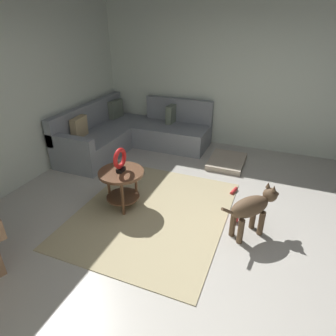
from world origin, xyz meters
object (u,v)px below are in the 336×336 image
(torus_sculpture, at_px, (120,160))
(dog_bed_mat, at_px, (227,161))
(sectional_couch, at_px, (130,134))
(dog, at_px, (252,208))
(dog_toy_ball, at_px, (235,218))
(side_table, at_px, (122,180))
(dog_toy_rope, at_px, (234,191))

(torus_sculpture, bearing_deg, dog_bed_mat, -30.16)
(sectional_couch, relative_size, dog, 3.32)
(dog, bearing_deg, dog_toy_ball, 179.94)
(side_table, height_order, torus_sculpture, torus_sculpture)
(dog_bed_mat, height_order, dog_toy_ball, dog_toy_ball)
(side_table, distance_m, dog_toy_rope, 1.68)
(torus_sculpture, bearing_deg, dog, -88.36)
(dog_toy_ball, bearing_deg, sectional_couch, 55.53)
(dog, relative_size, dog_toy_ball, 6.60)
(dog_bed_mat, bearing_deg, dog_toy_rope, -162.11)
(sectional_couch, bearing_deg, side_table, -154.63)
(torus_sculpture, bearing_deg, side_table, 90.00)
(dog_toy_ball, relative_size, dog_toy_rope, 0.55)
(side_table, bearing_deg, dog, -88.36)
(side_table, bearing_deg, dog_toy_ball, -81.75)
(dog, xyz_separation_m, dog_toy_rope, (0.87, 0.33, -0.35))
(torus_sculpture, distance_m, dog, 1.72)
(torus_sculpture, height_order, dog, torus_sculpture)
(dog, bearing_deg, torus_sculpture, -137.84)
(sectional_couch, height_order, dog_toy_ball, sectional_couch)
(dog_bed_mat, xyz_separation_m, dog, (-1.78, -0.63, 0.33))
(dog_bed_mat, xyz_separation_m, dog_toy_ball, (-1.61, -0.43, 0.01))
(sectional_couch, distance_m, side_table, 2.04)
(torus_sculpture, height_order, dog_bed_mat, torus_sculpture)
(dog_bed_mat, distance_m, dog, 1.92)
(sectional_couch, bearing_deg, torus_sculpture, -154.63)
(sectional_couch, distance_m, dog_toy_ball, 2.88)
(sectional_couch, distance_m, dog, 3.13)
(torus_sculpture, xyz_separation_m, dog, (0.05, -1.69, -0.33))
(sectional_couch, xyz_separation_m, torus_sculpture, (-1.84, -0.87, 0.42))
(side_table, xyz_separation_m, torus_sculpture, (0.00, -0.00, 0.29))
(dog_toy_rope, bearing_deg, dog_toy_ball, -168.99)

